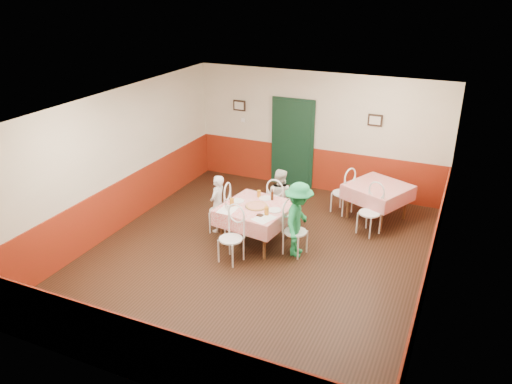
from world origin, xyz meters
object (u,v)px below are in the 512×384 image
at_px(pizza, 257,206).
at_px(chair_second_b, 369,213).
at_px(chair_second_a, 342,193).
at_px(chair_left, 220,211).
at_px(second_table, 377,202).
at_px(beer_bottle, 272,195).
at_px(diner_right, 298,220).
at_px(glass_c, 259,194).
at_px(wallet, 260,215).
at_px(glass_b, 267,211).
at_px(diner_far, 279,197).
at_px(chair_right, 295,232).
at_px(chair_near, 231,239).
at_px(glass_a, 232,202).
at_px(diner_left, 218,204).
at_px(main_table, 256,224).
at_px(chair_far, 278,205).

bearing_deg(pizza, chair_second_b, 33.11).
bearing_deg(chair_second_a, chair_left, -22.95).
distance_m(second_table, beer_bottle, 2.40).
bearing_deg(diner_right, glass_c, 55.92).
height_order(chair_second_b, wallet, chair_second_b).
xyz_separation_m(chair_left, glass_b, (1.17, -0.38, 0.39)).
xyz_separation_m(chair_second_b, diner_far, (-1.79, -0.32, 0.15)).
xyz_separation_m(glass_c, beer_bottle, (0.29, -0.02, 0.03)).
bearing_deg(diner_right, glass_b, 97.67).
height_order(glass_c, wallet, glass_c).
relative_size(chair_right, glass_c, 6.54).
bearing_deg(glass_b, chair_right, 15.94).
distance_m(chair_near, glass_a, 0.83).
distance_m(chair_second_b, diner_left, 3.01).
relative_size(glass_b, diner_right, 0.11).
bearing_deg(diner_right, glass_a, 86.00).
distance_m(pizza, glass_a, 0.47).
bearing_deg(chair_second_a, glass_c, -15.18).
height_order(second_table, glass_b, glass_b).
relative_size(main_table, pizza, 3.00).
relative_size(glass_c, diner_right, 0.10).
distance_m(diner_left, diner_far, 1.27).
relative_size(pizza, beer_bottle, 2.06).
relative_size(glass_c, diner_left, 0.12).
bearing_deg(glass_b, glass_a, 173.31).
relative_size(beer_bottle, wallet, 1.79).
height_order(chair_near, glass_b, glass_b).
height_order(main_table, chair_near, chair_near).
distance_m(chair_second_b, glass_b, 2.20).
relative_size(chair_left, diner_right, 0.63).
bearing_deg(chair_left, second_table, 116.90).
bearing_deg(main_table, glass_b, -38.81).
distance_m(chair_left, diner_right, 1.77).
height_order(chair_near, diner_left, diner_left).
bearing_deg(chair_left, glass_b, 65.06).
xyz_separation_m(chair_right, diner_far, (-0.72, 1.01, 0.15)).
relative_size(chair_second_b, glass_a, 5.98).
relative_size(chair_far, wallet, 8.18).
bearing_deg(chair_near, chair_right, 48.77).
distance_m(main_table, diner_right, 0.96).
height_order(main_table, diner_left, diner_left).
distance_m(glass_a, diner_left, 0.61).
bearing_deg(main_table, chair_far, 82.15).
distance_m(chair_near, glass_c, 1.31).
xyz_separation_m(pizza, beer_bottle, (0.15, 0.41, 0.09)).
xyz_separation_m(second_table, chair_left, (-2.76, -1.85, 0.08)).
distance_m(glass_c, diner_left, 0.86).
bearing_deg(glass_b, beer_bottle, 103.69).
bearing_deg(chair_second_b, beer_bottle, -130.27).
bearing_deg(chair_second_b, wallet, -112.68).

